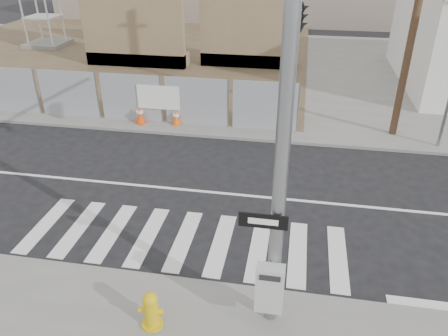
% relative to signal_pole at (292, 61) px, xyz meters
% --- Properties ---
extents(ground, '(100.00, 100.00, 0.00)m').
position_rel_signal_pole_xyz_m(ground, '(-2.49, 2.05, -4.78)').
color(ground, black).
rests_on(ground, ground).
extents(sidewalk_far, '(50.00, 20.00, 0.12)m').
position_rel_signal_pole_xyz_m(sidewalk_far, '(-2.49, 16.05, -4.72)').
color(sidewalk_far, slate).
rests_on(sidewalk_far, ground).
extents(signal_pole, '(0.96, 5.87, 7.00)m').
position_rel_signal_pole_xyz_m(signal_pole, '(0.00, 0.00, 0.00)').
color(signal_pole, gray).
rests_on(signal_pole, sidewalk_near).
extents(chain_link_fence, '(24.60, 0.04, 2.00)m').
position_rel_signal_pole_xyz_m(chain_link_fence, '(-12.49, 7.05, -3.66)').
color(chain_link_fence, gray).
rests_on(chain_link_fence, sidewalk_far).
extents(concrete_wall_left, '(6.00, 1.30, 8.00)m').
position_rel_signal_pole_xyz_m(concrete_wall_left, '(-9.49, 15.13, -1.40)').
color(concrete_wall_left, '#766346').
rests_on(concrete_wall_left, sidewalk_far).
extents(concrete_wall_right, '(5.50, 1.30, 8.00)m').
position_rel_signal_pole_xyz_m(concrete_wall_right, '(-2.99, 16.13, -1.40)').
color(concrete_wall_right, '#766346').
rests_on(concrete_wall_right, sidewalk_far).
extents(fire_hydrant, '(0.54, 0.53, 0.85)m').
position_rel_signal_pole_xyz_m(fire_hydrant, '(-2.36, -3.42, -4.24)').
color(fire_hydrant, gold).
rests_on(fire_hydrant, sidewalk_near).
extents(traffic_cone_c, '(0.53, 0.53, 0.77)m').
position_rel_signal_pole_xyz_m(traffic_cone_c, '(-6.27, 6.77, -4.28)').
color(traffic_cone_c, '#DB400B').
rests_on(traffic_cone_c, sidewalk_far).
extents(traffic_cone_d, '(0.34, 0.34, 0.65)m').
position_rel_signal_pole_xyz_m(traffic_cone_d, '(-4.74, 6.88, -4.34)').
color(traffic_cone_d, '#EC580C').
rests_on(traffic_cone_d, sidewalk_far).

